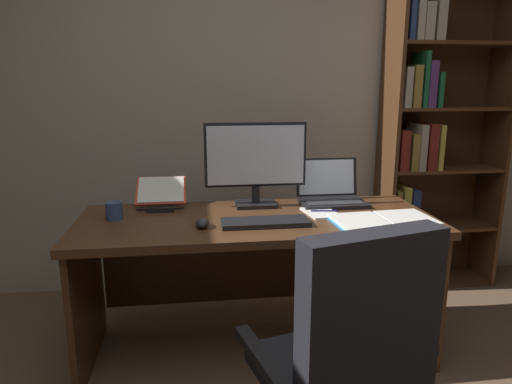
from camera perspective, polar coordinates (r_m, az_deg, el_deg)
The scene contains 13 objects.
wall_back at distance 3.17m, azimuth -1.57°, elevation 11.15°, with size 5.70×0.12×2.56m, color #A89E8E.
desk at distance 2.44m, azimuth -0.14°, elevation -7.17°, with size 1.79×0.71×0.74m.
bookshelf at distance 3.33m, azimuth 20.69°, elevation 5.97°, with size 0.81×0.32×2.07m.
office_chair at distance 1.73m, azimuth 11.03°, elevation -21.79°, with size 0.69×0.60×0.98m.
monitor at distance 2.48m, azimuth -0.05°, elevation 3.61°, with size 0.55×0.16×0.46m.
laptop at distance 2.60m, azimuth 9.28°, elevation -0.25°, with size 0.36×0.28×0.24m.
keyboard at distance 2.19m, azimuth 1.18°, elevation -3.80°, with size 0.42×0.15×0.02m, color black.
computer_mouse at distance 2.16m, azimuth -6.73°, elevation -3.88°, with size 0.06×0.10×0.04m, color black.
reading_stand_with_book at distance 2.54m, azimuth -11.74°, elevation -0.23°, with size 0.27×0.24×0.15m.
open_binder at distance 2.30m, azimuth 15.63°, elevation -3.47°, with size 0.51×0.32×0.02m.
notepad at distance 2.40m, azimuth 8.05°, elevation -2.55°, with size 0.15×0.21×0.01m, color white.
pen at distance 2.40m, azimuth 8.52°, elevation -2.32°, with size 0.01×0.01×0.14m, color navy.
coffee_mug at distance 2.37m, azimuth -17.28°, elevation -2.24°, with size 0.08×0.08×0.09m, color #334C7A.
Camera 1 is at (-0.34, -1.10, 1.40)m, focal length 32.09 mm.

